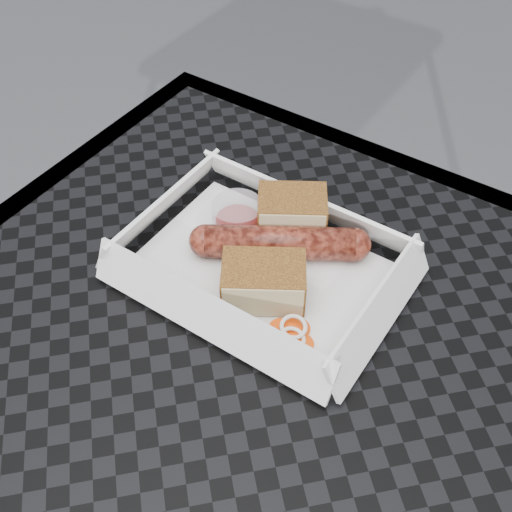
{
  "coord_description": "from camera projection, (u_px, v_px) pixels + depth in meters",
  "views": [
    {
      "loc": [
        0.09,
        -0.17,
        1.19
      ],
      "look_at": [
        -0.12,
        0.16,
        0.78
      ],
      "focal_mm": 45.0,
      "sensor_mm": 36.0,
      "label": 1
    }
  ],
  "objects": [
    {
      "name": "napkin",
      "position": [
        254.0,
        285.0,
        0.58
      ],
      "size": [
        0.14,
        0.14,
        0.0
      ],
      "primitive_type": "cube",
      "rotation": [
        0.0,
        0.0,
        0.19
      ],
      "color": "white",
      "rests_on": "patio_table"
    },
    {
      "name": "veg_garnish",
      "position": [
        292.0,
        334.0,
        0.54
      ],
      "size": [
        0.03,
        0.03,
        0.0
      ],
      "color": "#E7460A",
      "rests_on": "food_tray"
    },
    {
      "name": "food_tray",
      "position": [
        262.0,
        270.0,
        0.59
      ],
      "size": [
        0.22,
        0.15,
        0.0
      ],
      "primitive_type": "cube",
      "color": "white",
      "rests_on": "patio_table"
    },
    {
      "name": "condiment_cup_empty",
      "position": [
        299.0,
        213.0,
        0.63
      ],
      "size": [
        0.05,
        0.05,
        0.03
      ],
      "primitive_type": "cylinder",
      "color": "silver",
      "rests_on": "patio_table"
    },
    {
      "name": "bratwurst",
      "position": [
        280.0,
        243.0,
        0.59
      ],
      "size": [
        0.15,
        0.1,
        0.03
      ],
      "rotation": [
        0.0,
        0.0,
        0.55
      ],
      "color": "maroon",
      "rests_on": "food_tray"
    },
    {
      "name": "bread_far",
      "position": [
        264.0,
        281.0,
        0.56
      ],
      "size": [
        0.09,
        0.08,
        0.04
      ],
      "primitive_type": "cube",
      "rotation": [
        0.0,
        0.0,
        0.55
      ],
      "color": "brown",
      "rests_on": "food_tray"
    },
    {
      "name": "bread_near",
      "position": [
        292.0,
        213.0,
        0.61
      ],
      "size": [
        0.08,
        0.07,
        0.04
      ],
      "primitive_type": "cube",
      "rotation": [
        0.0,
        0.0,
        0.55
      ],
      "color": "brown",
      "rests_on": "food_tray"
    },
    {
      "name": "condiment_cup_sauce",
      "position": [
        237.0,
        216.0,
        0.62
      ],
      "size": [
        0.05,
        0.05,
        0.03
      ],
      "primitive_type": "cylinder",
      "color": "maroon",
      "rests_on": "patio_table"
    }
  ]
}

